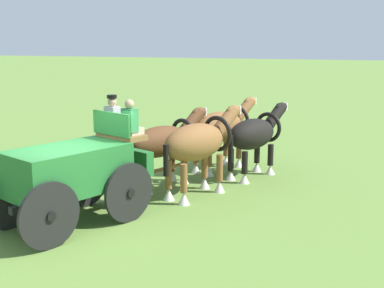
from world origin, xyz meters
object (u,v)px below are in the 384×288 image
at_px(draft_horse_lead_off, 254,135).
at_px(show_wagon, 75,170).
at_px(draft_horse_rear_off, 198,143).
at_px(draft_horse_rear_near, 164,142).
at_px(draft_horse_lead_near, 221,128).

bearing_deg(draft_horse_lead_off, show_wagon, 154.52).
bearing_deg(show_wagon, draft_horse_rear_off, -30.00).
relative_size(draft_horse_rear_near, draft_horse_lead_off, 1.03).
bearing_deg(show_wagon, draft_horse_lead_off, -25.48).
height_order(draft_horse_rear_near, draft_horse_rear_off, draft_horse_rear_off).
xyz_separation_m(draft_horse_rear_off, draft_horse_lead_near, (2.89, 0.36, -0.06)).
xyz_separation_m(draft_horse_rear_near, draft_horse_lead_off, (2.01, -2.09, 0.02)).
xyz_separation_m(draft_horse_rear_near, draft_horse_rear_off, (-0.45, -1.22, 0.15)).
distance_m(draft_horse_rear_near, draft_horse_lead_near, 2.58).
relative_size(draft_horse_lead_near, draft_horse_lead_off, 1.07).
distance_m(show_wagon, draft_horse_lead_off, 6.11).
xyz_separation_m(draft_horse_rear_off, draft_horse_lead_off, (2.46, -0.87, -0.13)).
distance_m(draft_horse_rear_near, draft_horse_lead_off, 2.90).
height_order(show_wagon, draft_horse_rear_near, show_wagon).
bearing_deg(draft_horse_rear_off, draft_horse_lead_off, -19.38).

